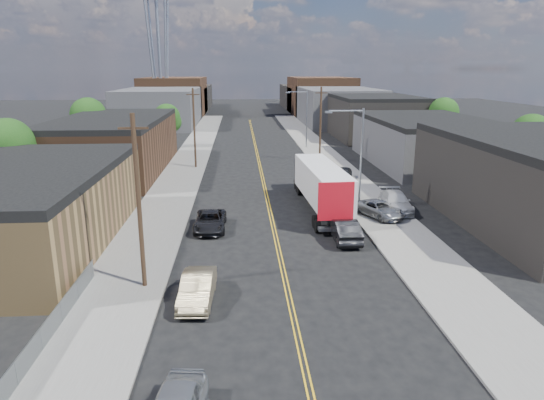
{
  "coord_description": "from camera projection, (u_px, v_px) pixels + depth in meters",
  "views": [
    {
      "loc": [
        -2.58,
        -16.17,
        12.24
      ],
      "look_at": [
        -0.18,
        19.65,
        2.5
      ],
      "focal_mm": 32.0,
      "sensor_mm": 36.0,
      "label": 1
    }
  ],
  "objects": [
    {
      "name": "ground",
      "position": [
        256.0,
        149.0,
        76.72
      ],
      "size": [
        260.0,
        260.0,
        0.0
      ],
      "primitive_type": "plane",
      "color": "black",
      "rests_on": "ground"
    },
    {
      "name": "centerline",
      "position": [
        260.0,
        167.0,
        62.27
      ],
      "size": [
        0.32,
        120.0,
        0.01
      ],
      "primitive_type": "cube",
      "color": "gold",
      "rests_on": "ground"
    },
    {
      "name": "sidewalk_left",
      "position": [
        186.0,
        168.0,
        61.64
      ],
      "size": [
        5.0,
        140.0,
        0.15
      ],
      "primitive_type": "cube",
      "color": "slate",
      "rests_on": "ground"
    },
    {
      "name": "sidewalk_right",
      "position": [
        333.0,
        166.0,
        62.87
      ],
      "size": [
        5.0,
        140.0,
        0.15
      ],
      "primitive_type": "cube",
      "color": "slate",
      "rests_on": "ground"
    },
    {
      "name": "warehouse_tan",
      "position": [
        23.0,
        206.0,
        34.38
      ],
      "size": [
        12.0,
        22.0,
        5.6
      ],
      "color": "olive",
      "rests_on": "ground"
    },
    {
      "name": "warehouse_brown",
      "position": [
        114.0,
        144.0,
        59.28
      ],
      "size": [
        12.0,
        26.0,
        6.6
      ],
      "color": "#492E1D",
      "rests_on": "ground"
    },
    {
      "name": "industrial_right_b",
      "position": [
        426.0,
        141.0,
        63.86
      ],
      "size": [
        14.0,
        24.0,
        6.1
      ],
      "color": "#343436",
      "rests_on": "ground"
    },
    {
      "name": "industrial_right_c",
      "position": [
        373.0,
        116.0,
        88.71
      ],
      "size": [
        14.0,
        22.0,
        7.6
      ],
      "color": "black",
      "rests_on": "ground"
    },
    {
      "name": "skyline_left_a",
      "position": [
        161.0,
        107.0,
        108.08
      ],
      "size": [
        16.0,
        30.0,
        8.0
      ],
      "primitive_type": "cube",
      "color": "#343436",
      "rests_on": "ground"
    },
    {
      "name": "skyline_right_a",
      "position": [
        338.0,
        106.0,
        110.67
      ],
      "size": [
        16.0,
        30.0,
        8.0
      ],
      "primitive_type": "cube",
      "color": "#343436",
      "rests_on": "ground"
    },
    {
      "name": "skyline_left_b",
      "position": [
        175.0,
        96.0,
        131.89
      ],
      "size": [
        16.0,
        26.0,
        10.0
      ],
      "primitive_type": "cube",
      "color": "#492E1D",
      "rests_on": "ground"
    },
    {
      "name": "skyline_right_b",
      "position": [
        320.0,
        96.0,
        134.48
      ],
      "size": [
        16.0,
        26.0,
        10.0
      ],
      "primitive_type": "cube",
      "color": "#492E1D",
      "rests_on": "ground"
    },
    {
      "name": "skyline_left_c",
      "position": [
        183.0,
        98.0,
        151.54
      ],
      "size": [
        16.0,
        40.0,
        7.0
      ],
      "primitive_type": "cube",
      "color": "black",
      "rests_on": "ground"
    },
    {
      "name": "skyline_right_c",
      "position": [
        310.0,
        97.0,
        154.13
      ],
      "size": [
        16.0,
        40.0,
        7.0
      ],
      "primitive_type": "cube",
      "color": "black",
      "rests_on": "ground"
    },
    {
      "name": "streetlight_near",
      "position": [
        357.0,
        151.0,
        42.11
      ],
      "size": [
        3.39,
        0.25,
        9.0
      ],
      "color": "gray",
      "rests_on": "ground"
    },
    {
      "name": "streetlight_far",
      "position": [
        304.0,
        114.0,
        75.82
      ],
      "size": [
        3.39,
        0.25,
        9.0
      ],
      "color": "gray",
      "rests_on": "ground"
    },
    {
      "name": "utility_pole_left_near",
      "position": [
        139.0,
        202.0,
        26.7
      ],
      "size": [
        1.6,
        0.26,
        10.0
      ],
      "color": "black",
      "rests_on": "ground"
    },
    {
      "name": "utility_pole_left_far",
      "position": [
        194.0,
        128.0,
        60.4
      ],
      "size": [
        1.6,
        0.26,
        10.0
      ],
      "color": "black",
      "rests_on": "ground"
    },
    {
      "name": "utility_pole_right",
      "position": [
        320.0,
        124.0,
        64.35
      ],
      "size": [
        1.6,
        0.26,
        10.0
      ],
      "color": "black",
      "rests_on": "ground"
    },
    {
      "name": "chainlink_fence",
      "position": [
        41.0,
        340.0,
        21.4
      ],
      "size": [
        0.05,
        16.0,
        1.22
      ],
      "color": "slate",
      "rests_on": "ground"
    },
    {
      "name": "tree_left_near",
      "position": [
        9.0,
        148.0,
        44.93
      ],
      "size": [
        4.85,
        4.76,
        7.91
      ],
      "color": "black",
      "rests_on": "ground"
    },
    {
      "name": "tree_left_mid",
      "position": [
        89.0,
        118.0,
        68.92
      ],
      "size": [
        5.1,
        5.04,
        8.37
      ],
      "color": "black",
      "rests_on": "ground"
    },
    {
      "name": "tree_left_far",
      "position": [
        167.0,
        119.0,
        76.55
      ],
      "size": [
        4.35,
        4.2,
        6.97
      ],
      "color": "black",
      "rests_on": "ground"
    },
    {
      "name": "tree_right_near",
      "position": [
        531.0,
        137.0,
        54.28
      ],
      "size": [
        4.6,
        4.48,
        7.44
      ],
      "color": "black",
      "rests_on": "ground"
    },
    {
      "name": "tree_right_far",
      "position": [
        444.0,
        115.0,
        77.31
      ],
      "size": [
        4.85,
        4.76,
        7.91
      ],
      "color": "black",
      "rests_on": "ground"
    },
    {
      "name": "semi_truck",
      "position": [
        319.0,
        182.0,
        43.67
      ],
      "size": [
        3.32,
        16.03,
        4.17
      ],
      "rotation": [
        0.0,
        0.0,
        0.05
      ],
      "color": "silver",
      "rests_on": "ground"
    },
    {
      "name": "car_left_b",
      "position": [
        197.0,
        289.0,
        26.12
      ],
      "size": [
        1.89,
        4.83,
        1.57
      ],
      "primitive_type": "imported",
      "rotation": [
        0.0,
        0.0,
        -0.05
      ],
      "color": "#776A4E",
      "rests_on": "ground"
    },
    {
      "name": "car_left_c",
      "position": [
        210.0,
        221.0,
        37.93
      ],
      "size": [
        2.46,
        5.2,
        1.44
      ],
      "primitive_type": "imported",
      "rotation": [
        0.0,
        0.0,
        -0.01
      ],
      "color": "black",
      "rests_on": "ground"
    },
    {
      "name": "car_right_oncoming",
      "position": [
        345.0,
        230.0,
        35.54
      ],
      "size": [
        1.77,
        4.98,
        1.64
      ],
      "primitive_type": "imported",
      "rotation": [
        0.0,
        0.0,
        3.13
      ],
      "color": "black",
      "rests_on": "ground"
    },
    {
      "name": "car_right_lot_a",
      "position": [
        379.0,
        209.0,
        40.81
      ],
      "size": [
        4.04,
        5.34,
        1.35
      ],
      "primitive_type": "imported",
      "rotation": [
        0.0,
        0.0,
        0.43
      ],
      "color": "#939598",
      "rests_on": "sidewalk_right"
    },
    {
      "name": "car_right_lot_b",
      "position": [
        396.0,
        202.0,
        42.51
      ],
      "size": [
        2.71,
        5.75,
        1.62
      ],
      "primitive_type": "imported",
      "rotation": [
        0.0,
        0.0,
        -0.08
      ],
      "color": "#B5B5B5",
      "rests_on": "sidewalk_right"
    },
    {
      "name": "car_right_lot_c",
      "position": [
        344.0,
        174.0,
        54.28
      ],
      "size": [
        2.88,
        4.52,
        1.43
      ],
      "primitive_type": "imported",
      "rotation": [
        0.0,
        0.0,
        -0.31
      ],
      "color": "black",
      "rests_on": "sidewalk_right"
    }
  ]
}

